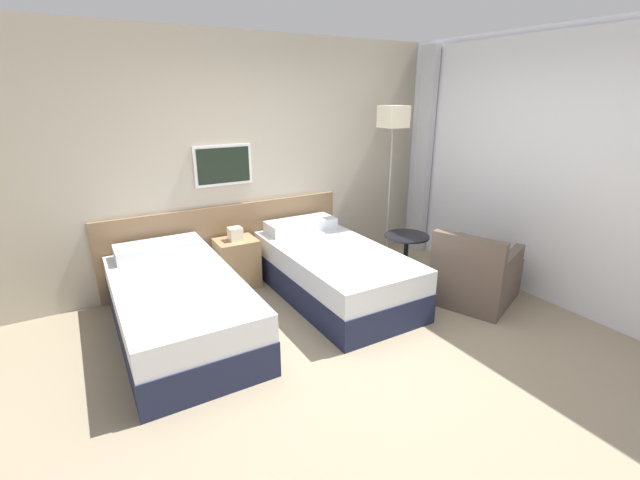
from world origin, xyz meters
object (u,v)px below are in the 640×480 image
at_px(bed_near_door, 180,307).
at_px(bed_near_window, 333,271).
at_px(nightstand, 237,262).
at_px(armchair, 475,277).
at_px(floor_lamp, 393,128).
at_px(side_table, 406,251).

height_order(bed_near_door, bed_near_window, same).
relative_size(nightstand, armchair, 0.67).
bearing_deg(bed_near_window, floor_lamp, 23.29).
bearing_deg(side_table, armchair, -56.60).
xyz_separation_m(nightstand, side_table, (1.61, -0.97, 0.14)).
xyz_separation_m(bed_near_window, nightstand, (-0.81, 0.74, 0.01)).
height_order(bed_near_door, floor_lamp, floor_lamp).
height_order(floor_lamp, side_table, floor_lamp).
bearing_deg(bed_near_door, nightstand, 42.62).
bearing_deg(side_table, bed_near_door, 174.61).
relative_size(nightstand, floor_lamp, 0.36).
distance_m(bed_near_door, floor_lamp, 3.10).
height_order(nightstand, floor_lamp, floor_lamp).
relative_size(side_table, armchair, 0.59).
bearing_deg(side_table, bed_near_window, 164.17).
xyz_separation_m(bed_near_door, bed_near_window, (1.61, 0.00, 0.00)).
height_order(nightstand, side_table, nightstand).
relative_size(bed_near_door, nightstand, 2.84).
relative_size(bed_near_window, nightstand, 2.84).
xyz_separation_m(nightstand, floor_lamp, (1.92, -0.26, 1.40)).
height_order(bed_near_window, floor_lamp, floor_lamp).
distance_m(bed_near_door, bed_near_window, 1.61).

